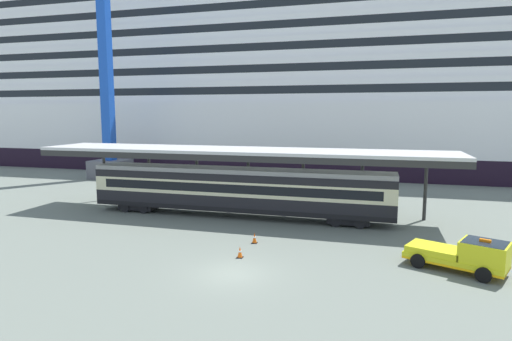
{
  "coord_description": "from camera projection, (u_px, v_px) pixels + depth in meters",
  "views": [
    {
      "loc": [
        7.32,
        -21.14,
        8.64
      ],
      "look_at": [
        -1.14,
        8.67,
        4.5
      ],
      "focal_mm": 30.1,
      "sensor_mm": 36.0,
      "label": 1
    }
  ],
  "objects": [
    {
      "name": "ground_plane",
      "position": [
        233.0,
        274.0,
        23.29
      ],
      "size": [
        400.0,
        400.0,
        0.0
      ],
      "primitive_type": "plane",
      "color": "slate"
    },
    {
      "name": "platform_canopy",
      "position": [
        239.0,
        152.0,
        35.85
      ],
      "size": [
        34.97,
        5.91,
        5.68
      ],
      "color": "silver",
      "rests_on": "ground"
    },
    {
      "name": "traffic_cone_mid",
      "position": [
        240.0,
        252.0,
        25.81
      ],
      "size": [
        0.36,
        0.36,
        0.7
      ],
      "color": "black",
      "rests_on": "ground"
    },
    {
      "name": "train_carriage",
      "position": [
        238.0,
        190.0,
        35.81
      ],
      "size": [
        25.44,
        2.81,
        4.11
      ],
      "color": "black",
      "rests_on": "ground"
    },
    {
      "name": "cruise_ship",
      "position": [
        246.0,
        85.0,
        73.65
      ],
      "size": [
        169.78,
        31.42,
        39.63
      ],
      "color": "black",
      "rests_on": "ground"
    },
    {
      "name": "service_truck",
      "position": [
        465.0,
        254.0,
        23.42
      ],
      "size": [
        5.57,
        3.93,
        2.02
      ],
      "color": "yellow",
      "rests_on": "ground"
    },
    {
      "name": "dockside_crane",
      "position": [
        108.0,
        42.0,
        55.46
      ],
      "size": [
        12.47,
        4.4,
        56.38
      ],
      "color": "#595960",
      "rests_on": "ground"
    },
    {
      "name": "traffic_cone_near",
      "position": [
        254.0,
        238.0,
        28.7
      ],
      "size": [
        0.36,
        0.36,
        0.72
      ],
      "color": "black",
      "rests_on": "ground"
    }
  ]
}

